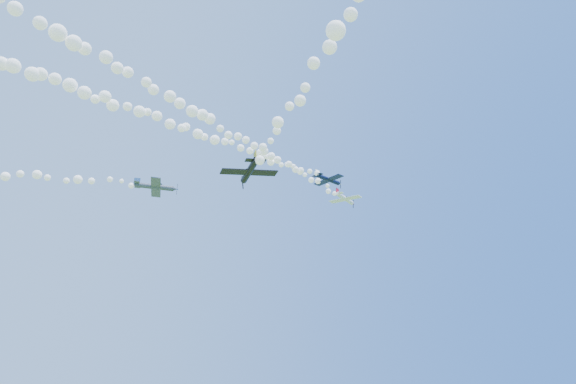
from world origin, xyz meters
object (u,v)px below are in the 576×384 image
plane_white (345,199)px  plane_navy (328,180)px  plane_black (249,171)px  plane_grey (156,187)px

plane_white → plane_navy: size_ratio=1.02×
plane_navy → plane_black: 39.48m
plane_white → plane_black: size_ratio=1.02×
plane_navy → plane_grey: bearing=167.9°
plane_navy → plane_grey: plane_navy is taller
plane_grey → plane_black: 26.53m
plane_navy → plane_grey: size_ratio=0.97×
plane_navy → plane_black: plane_navy is taller
plane_grey → plane_white: bearing=20.7°
plane_white → plane_black: 49.56m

